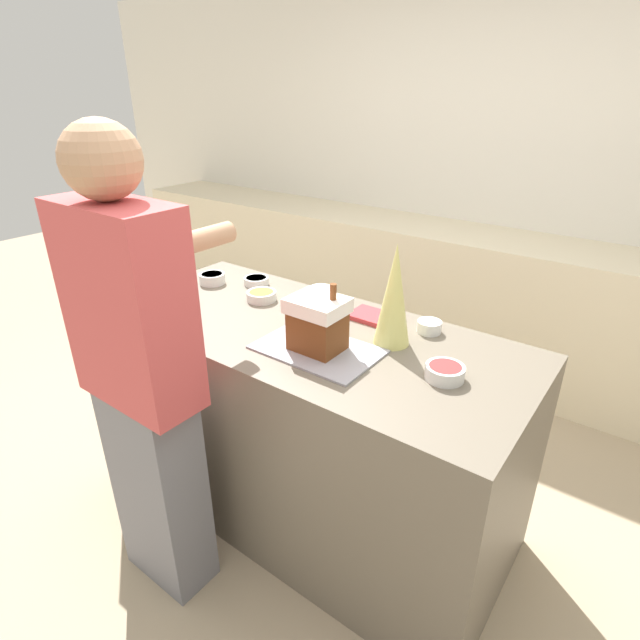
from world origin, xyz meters
TOP-DOWN VIEW (x-y plane):
  - ground_plane at (0.00, 0.00)m, footprint 12.00×12.00m
  - wall_back at (0.00, 2.09)m, footprint 8.00×0.05m
  - back_cabinet_block at (0.00, 1.77)m, footprint 6.00×0.60m
  - kitchen_island at (0.00, 0.00)m, footprint 1.82×0.80m
  - baking_tray at (0.15, -0.11)m, footprint 0.45×0.30m
  - gingerbread_house at (0.15, -0.11)m, footprint 0.20×0.17m
  - decorative_tree at (0.34, 0.10)m, footprint 0.14×0.14m
  - candy_bowl_far_right at (-0.69, 0.13)m, footprint 0.13×0.13m
  - candy_bowl_behind_tray at (0.01, 0.18)m, footprint 0.09×0.09m
  - candy_bowl_front_corner at (-0.50, 0.25)m, footprint 0.12×0.12m
  - candy_bowl_far_left at (-0.35, 0.11)m, footprint 0.14×0.14m
  - candy_bowl_center_rear at (-0.15, 0.31)m, footprint 0.11×0.11m
  - candy_bowl_near_tray_left at (0.61, -0.02)m, footprint 0.13×0.13m
  - candy_bowl_near_tray_right at (0.41, 0.27)m, footprint 0.10×0.10m
  - cookbook at (0.18, 0.25)m, footprint 0.22×0.14m
  - person at (-0.24, -0.61)m, footprint 0.46×0.58m

SIDE VIEW (x-z plane):
  - ground_plane at x=0.00m, z-range 0.00..0.00m
  - kitchen_island at x=0.00m, z-range 0.00..0.94m
  - back_cabinet_block at x=0.00m, z-range 0.00..0.95m
  - person at x=-0.24m, z-range 0.03..1.78m
  - baking_tray at x=0.15m, z-range 0.94..0.95m
  - cookbook at x=0.18m, z-range 0.94..0.96m
  - candy_bowl_front_corner at x=-0.50m, z-range 0.94..0.98m
  - candy_bowl_far_left at x=-0.35m, z-range 0.94..0.98m
  - candy_bowl_center_rear at x=-0.15m, z-range 0.94..0.99m
  - candy_bowl_behind_tray at x=0.01m, z-range 0.94..0.99m
  - candy_bowl_near_tray_right at x=0.41m, z-range 0.94..0.99m
  - candy_bowl_near_tray_left at x=0.61m, z-range 0.94..0.99m
  - candy_bowl_far_right at x=-0.69m, z-range 0.94..0.99m
  - gingerbread_house at x=0.15m, z-range 0.92..1.18m
  - decorative_tree at x=0.34m, z-range 0.94..1.33m
  - wall_back at x=0.00m, z-range 0.00..2.60m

